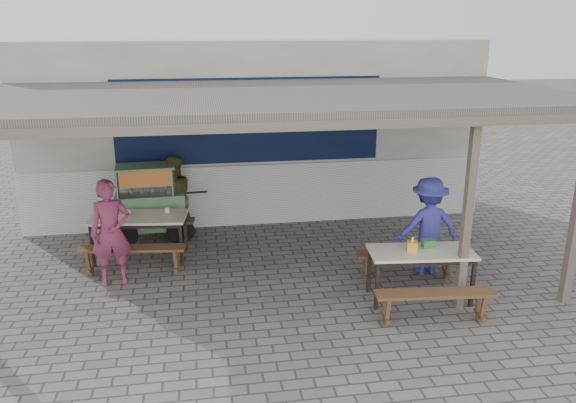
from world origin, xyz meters
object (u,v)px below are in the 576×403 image
Objects in this scene: bench_left_street at (133,253)px; patron_street_side at (111,233)px; bench_left_wall at (148,226)px; bench_right_wall at (407,258)px; tissue_box at (412,246)px; patron_wall_side at (174,197)px; donation_box at (428,243)px; condiment_jar at (167,210)px; condiment_bowl at (124,213)px; vendor_cart at (149,200)px; bench_right_street at (434,299)px; table_left at (139,220)px; table_right at (421,256)px; patron_right_table at (428,226)px.

patron_street_side is (-0.25, -0.28, 0.47)m from bench_left_street.
bench_right_wall is (4.07, -2.11, -0.00)m from bench_left_wall.
patron_street_side is 4.43m from tissue_box.
patron_wall_side is 8.85× the size of donation_box.
patron_wall_side is 17.63× the size of condiment_jar.
bench_left_wall is at bearing 60.31° from condiment_bowl.
bench_right_wall is 11.47× the size of tissue_box.
bench_right_wall is 1.03× the size of patron_wall_side.
bench_left_wall is 0.79m from condiment_jar.
vendor_cart reaches higher than bench_right_wall.
bench_right_street is 1.00× the size of bench_right_wall.
tissue_box is at bearing -41.45° from vendor_cart.
patron_wall_side reaches higher than table_left.
patron_wall_side reaches higher than table_right.
condiment_jar reaches higher than table_right.
table_right is 7.11× the size of condiment_bowl.
patron_street_side is (-0.39, -1.54, 0.47)m from bench_left_wall.
table_left is 0.27m from condiment_bowl.
table_left is at bearing 165.63° from bench_right_wall.
patron_street_side is at bearing -94.49° from condiment_bowl.
donation_box is 4.32m from condiment_jar.
condiment_jar is (0.46, 0.11, 0.12)m from table_left.
donation_box is at bearing -38.72° from vendor_cart.
bench_left_street is 1.06× the size of bench_right_street.
table_right is 4.69m from patron_wall_side.
patron_right_table is at bearing -9.53° from table_left.
table_left is at bearing -101.45° from vendor_cart.
patron_wall_side is 0.82m from condiment_jar.
vendor_cart is at bearing 89.15° from bench_left_street.
table_right is 0.87× the size of vendor_cart.
vendor_cart is (-3.96, 2.99, 0.09)m from table_right.
bench_right_wall is at bearing 25.19° from patron_right_table.
table_right is 4.56m from patron_street_side.
bench_left_street is 7.83× the size of condiment_bowl.
condiment_bowl is at bearing 165.74° from table_left.
table_left is 1.02× the size of bench_right_street.
patron_right_table is 0.82m from donation_box.
patron_right_table is (4.52, -1.28, 0.11)m from table_left.
tissue_box reaches higher than bench_right_street.
patron_street_side is 4.67m from donation_box.
patron_right_table is 4.29m from condiment_jar.
bench_right_street is at bearing -34.52° from condiment_bowl.
table_right is 17.44× the size of condiment_jar.
patron_right_table is at bearing 55.51° from tissue_box.
table_right is at bearing -25.53° from patron_street_side.
donation_box is (0.20, 0.79, 0.47)m from bench_right_street.
patron_right_table is at bearing 32.50° from bench_right_wall.
patron_street_side reaches higher than condiment_bowl.
patron_wall_side is (-3.53, 3.08, 0.10)m from table_right.
donation_box reaches higher than bench_left_street.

